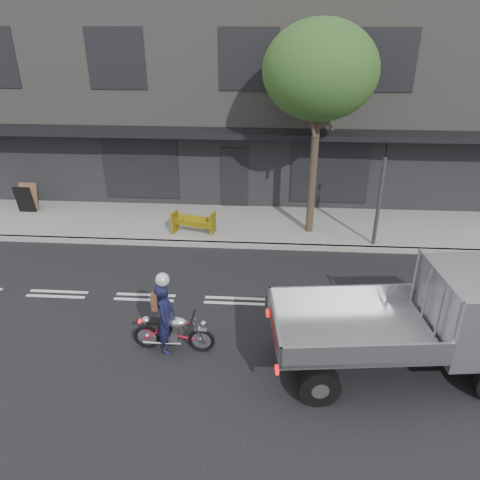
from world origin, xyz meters
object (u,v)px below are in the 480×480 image
at_px(rider, 166,318).
at_px(sandwich_board, 24,200).
at_px(traffic_light_pole, 379,200).
at_px(flatbed_ute, 456,314).
at_px(street_tree, 320,71).
at_px(motorcycle, 173,331).
at_px(construction_barrier, 193,225).

bearing_deg(rider, sandwich_board, 45.48).
bearing_deg(traffic_light_pole, flatbed_ute, -85.03).
height_order(street_tree, flatbed_ute, street_tree).
distance_m(motorcycle, rider, 0.38).
relative_size(motorcycle, flatbed_ute, 0.35).
distance_m(motorcycle, construction_barrier, 5.63).
relative_size(street_tree, motorcycle, 3.66).
height_order(street_tree, rider, street_tree).
xyz_separation_m(flatbed_ute, sandwich_board, (-12.77, 7.25, -0.68)).
xyz_separation_m(street_tree, motorcycle, (-3.40, -6.22, -4.79)).
distance_m(traffic_light_pole, sandwich_board, 12.45).
height_order(rider, construction_barrier, rider).
distance_m(traffic_light_pole, rider, 7.77).
distance_m(street_tree, sandwich_board, 11.31).
distance_m(street_tree, motorcycle, 8.56).
bearing_deg(street_tree, rider, -119.71).
relative_size(rider, sandwich_board, 1.63).
bearing_deg(traffic_light_pole, construction_barrier, 177.67).
height_order(flatbed_ute, construction_barrier, flatbed_ute).
relative_size(construction_barrier, sandwich_board, 1.33).
bearing_deg(street_tree, traffic_light_pole, -23.03).
xyz_separation_m(traffic_light_pole, flatbed_ute, (0.48, -5.53, -0.31)).
bearing_deg(street_tree, sandwich_board, 175.18).
bearing_deg(sandwich_board, street_tree, -4.40).
xyz_separation_m(street_tree, flatbed_ute, (2.48, -6.38, -3.93)).
distance_m(traffic_light_pole, flatbed_ute, 5.56).
height_order(street_tree, motorcycle, street_tree).
distance_m(rider, construction_barrier, 5.63).
relative_size(rider, flatbed_ute, 0.32).
bearing_deg(construction_barrier, rider, -86.77).
distance_m(traffic_light_pole, construction_barrier, 5.98).
distance_m(street_tree, flatbed_ute, 7.89).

